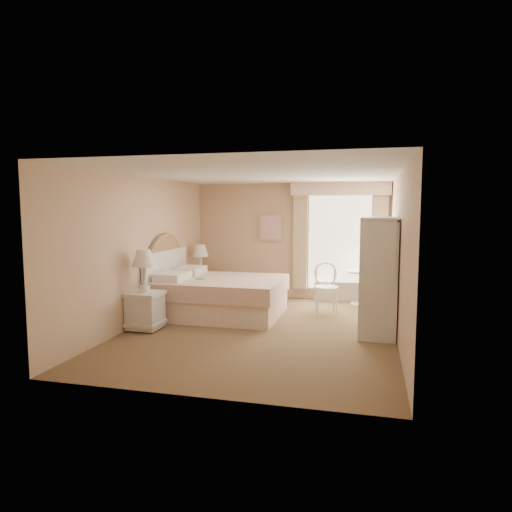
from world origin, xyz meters
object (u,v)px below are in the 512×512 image
(bed, at_px, (213,294))
(nightstand_near, at_px, (145,300))
(round_table, at_px, (363,282))
(cafe_chair, at_px, (326,283))
(nightstand_far, at_px, (201,279))
(armoire, at_px, (378,286))

(bed, height_order, nightstand_near, bed)
(nightstand_near, height_order, round_table, nightstand_near)
(bed, height_order, round_table, bed)
(nightstand_near, relative_size, round_table, 1.81)
(cafe_chair, bearing_deg, nightstand_far, 157.52)
(bed, distance_m, armoire, 3.00)
(bed, height_order, cafe_chair, bed)
(cafe_chair, bearing_deg, bed, -170.90)
(nightstand_near, bearing_deg, nightstand_far, 90.00)
(bed, distance_m, round_table, 3.09)
(nightstand_near, xyz_separation_m, round_table, (3.40, 2.79, -0.01))
(nightstand_far, bearing_deg, armoire, -26.56)
(nightstand_far, relative_size, armoire, 0.64)
(bed, bearing_deg, cafe_chair, 21.52)
(bed, relative_size, armoire, 1.26)
(nightstand_near, xyz_separation_m, nightstand_far, (-0.00, 2.52, -0.04))
(nightstand_far, relative_size, round_table, 1.65)
(armoire, bearing_deg, nightstand_near, -169.29)
(bed, xyz_separation_m, cafe_chair, (1.99, 0.79, 0.16))
(armoire, bearing_deg, cafe_chair, 124.70)
(nightstand_far, distance_m, cafe_chair, 2.77)
(bed, xyz_separation_m, nightstand_far, (-0.73, 1.27, 0.06))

